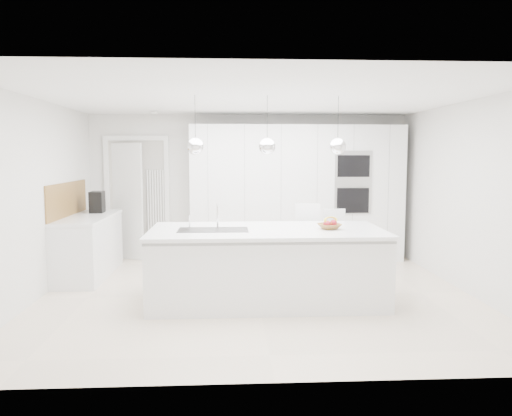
{
  "coord_description": "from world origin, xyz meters",
  "views": [
    {
      "loc": [
        -0.36,
        -6.26,
        1.79
      ],
      "look_at": [
        0.0,
        0.3,
        1.1
      ],
      "focal_mm": 35.0,
      "sensor_mm": 36.0,
      "label": 1
    }
  ],
  "objects": [
    {
      "name": "apple_a",
      "position": [
        0.92,
        -0.28,
        0.97
      ],
      "size": [
        0.08,
        0.08,
        0.08
      ],
      "primitive_type": "sphere",
      "color": "maroon",
      "rests_on": "fruit_bowl"
    },
    {
      "name": "island_base",
      "position": [
        0.1,
        -0.3,
        0.43
      ],
      "size": [
        2.8,
        1.2,
        0.86
      ],
      "primitive_type": "cube",
      "color": "white",
      "rests_on": "floor"
    },
    {
      "name": "island_worktop",
      "position": [
        0.1,
        -0.25,
        0.88
      ],
      "size": [
        2.84,
        1.4,
        0.04
      ],
      "primitive_type": "cube",
      "color": "white",
      "rests_on": "island_base"
    },
    {
      "name": "hallway_door",
      "position": [
        -2.2,
        2.42,
        1.0
      ],
      "size": [
        0.76,
        0.38,
        2.0
      ],
      "primitive_type": "cube",
      "rotation": [
        0.0,
        0.0,
        -0.44
      ],
      "color": "white",
      "rests_on": "floor"
    },
    {
      "name": "left_base_cabinets",
      "position": [
        -2.45,
        1.2,
        0.43
      ],
      "size": [
        0.6,
        1.8,
        0.86
      ],
      "primitive_type": "cube",
      "color": "white",
      "rests_on": "floor"
    },
    {
      "name": "tall_cabinets",
      "position": [
        0.8,
        2.2,
        1.15
      ],
      "size": [
        3.6,
        0.6,
        2.3
      ],
      "primitive_type": "cube",
      "color": "white",
      "rests_on": "floor"
    },
    {
      "name": "apple_c",
      "position": [
        0.84,
        -0.32,
        0.97
      ],
      "size": [
        0.07,
        0.07,
        0.07
      ],
      "primitive_type": "sphere",
      "color": "maroon",
      "rests_on": "fruit_bowl"
    },
    {
      "name": "left_worktop",
      "position": [
        -2.45,
        1.2,
        0.88
      ],
      "size": [
        0.62,
        1.82,
        0.04
      ],
      "primitive_type": "cube",
      "color": "white",
      "rests_on": "left_base_cabinets"
    },
    {
      "name": "doorway_frame",
      "position": [
        -1.95,
        2.47,
        1.02
      ],
      "size": [
        1.11,
        0.08,
        2.13
      ],
      "primitive_type": null,
      "color": "white",
      "rests_on": "floor"
    },
    {
      "name": "bar_stool_left",
      "position": [
        0.75,
        0.51,
        0.56
      ],
      "size": [
        0.46,
        0.57,
        1.11
      ],
      "primitive_type": null,
      "rotation": [
        0.0,
        0.0,
        -0.19
      ],
      "color": "white",
      "rests_on": "floor"
    },
    {
      "name": "oven_stack",
      "position": [
        1.7,
        1.89,
        1.35
      ],
      "size": [
        0.62,
        0.04,
        1.05
      ],
      "primitive_type": null,
      "color": "#A5A5A8",
      "rests_on": "tall_cabinets"
    },
    {
      "name": "pendant_left",
      "position": [
        -0.75,
        -0.3,
        1.9
      ],
      "size": [
        0.2,
        0.2,
        0.2
      ],
      "primitive_type": "sphere",
      "color": "white",
      "rests_on": "ceiling"
    },
    {
      "name": "bar_stool_right",
      "position": [
        1.13,
        0.58,
        0.51
      ],
      "size": [
        0.38,
        0.5,
        1.03
      ],
      "primitive_type": null,
      "rotation": [
        0.0,
        0.0,
        0.1
      ],
      "color": "white",
      "rests_on": "floor"
    },
    {
      "name": "wall_back",
      "position": [
        0.0,
        2.5,
        1.25
      ],
      "size": [
        5.5,
        0.0,
        5.5
      ],
      "primitive_type": "plane",
      "rotation": [
        1.57,
        0.0,
        0.0
      ],
      "color": "silver",
      "rests_on": "ground"
    },
    {
      "name": "radiator",
      "position": [
        -1.63,
        2.46,
        0.85
      ],
      "size": [
        0.32,
        0.04,
        1.4
      ],
      "primitive_type": null,
      "color": "white",
      "rests_on": "floor"
    },
    {
      "name": "floor",
      "position": [
        0.0,
        0.0,
        0.0
      ],
      "size": [
        5.5,
        5.5,
        0.0
      ],
      "primitive_type": "plane",
      "color": "beige",
      "rests_on": "ground"
    },
    {
      "name": "apple_b",
      "position": [
        0.83,
        -0.29,
        0.97
      ],
      "size": [
        0.07,
        0.07,
        0.07
      ],
      "primitive_type": "sphere",
      "color": "maroon",
      "rests_on": "fruit_bowl"
    },
    {
      "name": "fruit_bowl",
      "position": [
        0.86,
        -0.31,
        0.93
      ],
      "size": [
        0.35,
        0.35,
        0.07
      ],
      "primitive_type": "imported",
      "rotation": [
        0.0,
        0.0,
        0.34
      ],
      "color": "olive",
      "rests_on": "island_worktop"
    },
    {
      "name": "espresso_machine",
      "position": [
        -2.43,
        1.66,
        1.07
      ],
      "size": [
        0.21,
        0.32,
        0.33
      ],
      "primitive_type": "cube",
      "rotation": [
        0.0,
        0.0,
        0.05
      ],
      "color": "black",
      "rests_on": "left_worktop"
    },
    {
      "name": "island_sink",
      "position": [
        -0.55,
        -0.3,
        0.82
      ],
      "size": [
        0.84,
        0.44,
        0.18
      ],
      "primitive_type": null,
      "color": "#3F3F42",
      "rests_on": "island_worktop"
    },
    {
      "name": "pendant_mid",
      "position": [
        0.1,
        -0.3,
        1.9
      ],
      "size": [
        0.2,
        0.2,
        0.2
      ],
      "primitive_type": "sphere",
      "color": "white",
      "rests_on": "ceiling"
    },
    {
      "name": "pendant_right",
      "position": [
        0.95,
        -0.3,
        1.9
      ],
      "size": [
        0.2,
        0.2,
        0.2
      ],
      "primitive_type": "sphere",
      "color": "white",
      "rests_on": "ceiling"
    },
    {
      "name": "island_tap",
      "position": [
        -0.5,
        -0.1,
        1.05
      ],
      "size": [
        0.02,
        0.02,
        0.3
      ],
      "primitive_type": "cylinder",
      "color": "white",
      "rests_on": "island_worktop"
    },
    {
      "name": "oak_backsplash",
      "position": [
        -2.74,
        1.2,
        1.15
      ],
      "size": [
        0.02,
        1.8,
        0.5
      ],
      "primitive_type": "cube",
      "color": "olive",
      "rests_on": "wall_left"
    },
    {
      "name": "wall_left",
      "position": [
        -2.75,
        0.0,
        1.25
      ],
      "size": [
        0.0,
        5.0,
        5.0
      ],
      "primitive_type": "plane",
      "rotation": [
        1.57,
        0.0,
        1.57
      ],
      "color": "silver",
      "rests_on": "ground"
    },
    {
      "name": "ceiling",
      "position": [
        0.0,
        0.0,
        2.5
      ],
      "size": [
        5.5,
        5.5,
        0.0
      ],
      "primitive_type": "plane",
      "rotation": [
        3.14,
        0.0,
        0.0
      ],
      "color": "white",
      "rests_on": "wall_back"
    },
    {
      "name": "banana_bunch",
      "position": [
        0.88,
        -0.28,
        1.0
      ],
      "size": [
        0.21,
        0.15,
        0.19
      ],
      "primitive_type": "torus",
      "rotation": [
        1.22,
        0.0,
        0.35
      ],
      "color": "yellow",
      "rests_on": "fruit_bowl"
    }
  ]
}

